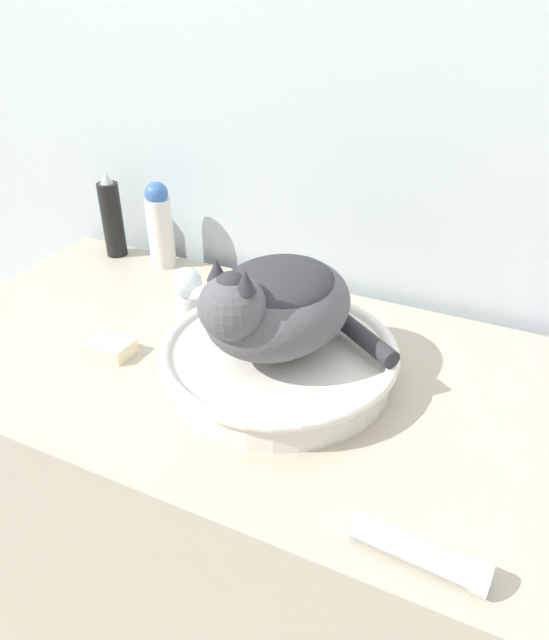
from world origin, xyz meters
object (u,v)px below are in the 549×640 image
at_px(hairspray_can_black, 112,218).
at_px(cream_tube, 421,552).
at_px(lotion_bottle_white, 160,225).
at_px(faucet, 191,292).
at_px(soap_bar, 110,347).
at_px(cat, 275,303).

bearing_deg(hairspray_can_black, cream_tube, -31.77).
bearing_deg(cream_tube, lotion_bottle_white, 143.66).
xyz_separation_m(faucet, hairspray_can_black, (-0.31, 0.18, 0.02)).
xyz_separation_m(hairspray_can_black, soap_bar, (0.24, -0.32, -0.07)).
relative_size(lotion_bottle_white, soap_bar, 2.43).
relative_size(cat, lotion_bottle_white, 1.67).
height_order(cat, faucet, cat).
bearing_deg(faucet, soap_bar, -97.02).
bearing_deg(faucet, cream_tube, -12.86).
bearing_deg(faucet, lotion_bottle_white, 156.34).
xyz_separation_m(lotion_bottle_white, hairspray_can_black, (-0.13, -0.00, -0.01)).
relative_size(lotion_bottle_white, hairspray_can_black, 0.99).
distance_m(cat, cream_tube, 0.38).
height_order(lotion_bottle_white, cream_tube, lotion_bottle_white).
relative_size(lotion_bottle_white, cream_tube, 1.22).
bearing_deg(cat, hairspray_can_black, -102.24).
height_order(faucet, soap_bar, faucet).
relative_size(faucet, cream_tube, 0.85).
relative_size(cream_tube, soap_bar, 1.98).
bearing_deg(lotion_bottle_white, faucet, -43.80).
bearing_deg(soap_bar, cream_tube, -17.29).
height_order(cat, lotion_bottle_white, cat).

